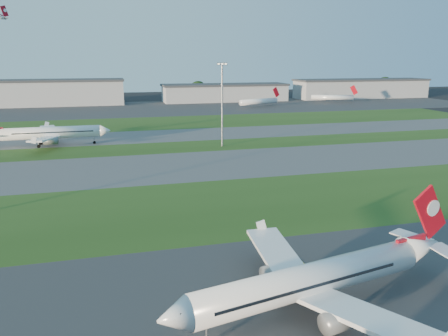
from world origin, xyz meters
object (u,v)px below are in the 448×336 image
object	(u,v)px
airliner_taxiing	(49,133)
mini_jet_far	(332,97)
mini_jet_near	(259,101)
light_mast_centre	(222,99)
airliner_parked	(313,280)

from	to	relation	value
airliner_taxiing	mini_jet_far	size ratio (longest dim) A/B	1.40
mini_jet_near	light_mast_centre	bearing A→B (deg)	-134.89
airliner_parked	mini_jet_near	distance (m)	208.94
airliner_parked	mini_jet_near	world-z (taller)	airliner_parked
mini_jet_far	light_mast_centre	xyz separation A→B (m)	(-103.29, -120.09, 11.53)
mini_jet_far	airliner_taxiing	bearing A→B (deg)	-120.88
light_mast_centre	mini_jet_near	bearing A→B (deg)	65.09
airliner_parked	airliner_taxiing	bearing A→B (deg)	97.93
light_mast_centre	airliner_parked	bearing A→B (deg)	-98.60
airliner_parked	airliner_taxiing	xyz separation A→B (m)	(-38.63, 107.33, 0.28)
airliner_taxiing	light_mast_centre	distance (m)	55.66
mini_jet_near	mini_jet_far	bearing A→B (deg)	-5.48
mini_jet_far	light_mast_centre	size ratio (longest dim) A/B	1.03
airliner_taxiing	mini_jet_near	xyz separation A→B (m)	(101.98, 91.77, -0.82)
airliner_parked	mini_jet_far	bearing A→B (deg)	49.28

